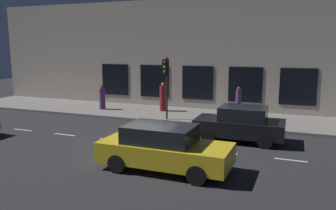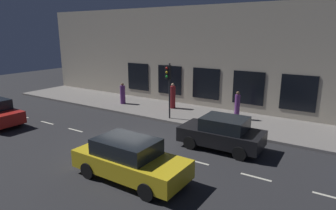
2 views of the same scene
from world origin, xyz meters
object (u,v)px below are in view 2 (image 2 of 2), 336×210
object	(u,v)px
pedestrian_1	(173,97)
pedestrian_2	(237,106)
parked_car_1	(130,159)
traffic_light	(168,79)
pedestrian_0	(123,94)
parked_car_0	(222,133)

from	to	relation	value
pedestrian_1	pedestrian_2	xyz separation A→B (m)	(-0.08, -4.82, -0.01)
parked_car_1	pedestrian_1	distance (m)	10.27
traffic_light	pedestrian_2	distance (m)	4.67
parked_car_1	pedestrian_1	xyz separation A→B (m)	(9.49, 3.91, 0.19)
traffic_light	pedestrian_2	bearing A→B (deg)	-57.37
pedestrian_0	pedestrian_1	size ratio (longest dim) A/B	0.88
pedestrian_1	pedestrian_0	bearing A→B (deg)	-81.15
traffic_light	pedestrian_2	size ratio (longest dim) A/B	1.98
parked_car_0	pedestrian_2	bearing A→B (deg)	10.11
pedestrian_0	pedestrian_2	bearing A→B (deg)	34.76
pedestrian_0	pedestrian_1	bearing A→B (deg)	42.19
traffic_light	parked_car_1	size ratio (longest dim) A/B	0.77
parked_car_0	pedestrian_0	xyz separation A→B (m)	(3.91, 9.68, 0.08)
parked_car_1	pedestrian_1	bearing A→B (deg)	-157.04
traffic_light	pedestrian_1	size ratio (longest dim) A/B	1.93
pedestrian_0	pedestrian_2	distance (m)	8.80
parked_car_0	pedestrian_1	size ratio (longest dim) A/B	2.19
pedestrian_1	parked_car_1	bearing A→B (deg)	18.53
parked_car_0	pedestrian_0	size ratio (longest dim) A/B	2.50
parked_car_1	pedestrian_1	size ratio (longest dim) A/B	2.52
parked_car_1	pedestrian_0	xyz separation A→B (m)	(8.61, 7.85, 0.08)
pedestrian_0	traffic_light	bearing A→B (deg)	12.87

